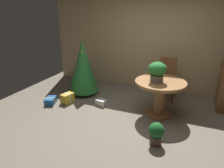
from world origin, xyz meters
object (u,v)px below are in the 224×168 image
Objects in this scene: round_dining_table at (160,91)px; wooden_chair_far at (167,76)px; holiday_tree at (83,67)px; potted_plant at (156,133)px; flower_vase at (157,71)px; gift_box_blue at (51,101)px; gift_box_gold at (67,98)px; gift_box_cream at (101,103)px.

wooden_chair_far reaches higher than round_dining_table.
holiday_tree is 2.68m from potted_plant.
holiday_tree is at bearing 166.03° from flower_vase.
gift_box_blue is at bearing -171.48° from flower_vase.
holiday_tree reaches higher than gift_box_blue.
holiday_tree is at bearing 63.15° from gift_box_blue.
gift_box_gold is 0.83m from gift_box_cream.
potted_plant is at bearing -34.03° from gift_box_cream.
wooden_chair_far reaches higher than gift_box_blue.
holiday_tree is at bearing -165.51° from wooden_chair_far.
gift_box_gold is at bearing 160.24° from potted_plant.
flower_vase is 1.26m from potted_plant.
wooden_chair_far is (0.00, 0.94, 0.03)m from round_dining_table.
holiday_tree is at bearing 168.60° from round_dining_table.
round_dining_table is at bearing 10.05° from gift_box_blue.
wooden_chair_far is 2.60× the size of potted_plant.
potted_plant is (2.62, -0.61, 0.14)m from gift_box_blue.
gift_box_blue is 2.69m from potted_plant.
holiday_tree reaches higher than potted_plant.
potted_plant is at bearing -76.88° from flower_vase.
holiday_tree is 5.39× the size of gift_box_cream.
round_dining_table is at bearing -11.40° from holiday_tree.
round_dining_table is at bearing -90.00° from wooden_chair_far.
gift_box_gold is at bearing 31.29° from gift_box_blue.
round_dining_table is 3.98× the size of gift_box_cream.
round_dining_table is 2.84× the size of gift_box_blue.
flower_vase is 2.04m from holiday_tree.
round_dining_table reaches higher than potted_plant.
potted_plant is (0.23, -0.97, -0.77)m from flower_vase.
flower_vase is at bearing -13.97° from holiday_tree.
gift_box_blue is (-2.46, -0.44, -0.47)m from round_dining_table.
gift_box_blue is (-0.43, -0.85, -0.67)m from holiday_tree.
holiday_tree is 0.90m from gift_box_gold.
holiday_tree reaches higher than wooden_chair_far.
potted_plant is at bearing -33.71° from holiday_tree.
potted_plant is at bearing -85.51° from wooden_chair_far.
wooden_chair_far is 2.47m from gift_box_gold.
gift_box_cream is at bearing -33.04° from holiday_tree.
flower_vase is at bearing -132.08° from round_dining_table.
round_dining_table is at bearing 98.45° from potted_plant.
flower_vase reaches higher than gift_box_cream.
gift_box_gold is 1.29× the size of gift_box_cream.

